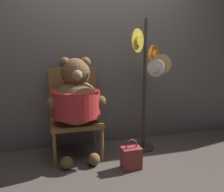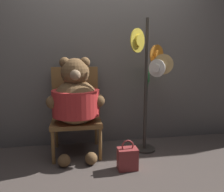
{
  "view_description": "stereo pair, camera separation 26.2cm",
  "coord_description": "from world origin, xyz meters",
  "px_view_note": "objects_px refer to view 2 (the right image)",
  "views": [
    {
      "loc": [
        -0.63,
        -2.24,
        1.18
      ],
      "look_at": [
        0.07,
        0.24,
        0.72
      ],
      "focal_mm": 35.0,
      "sensor_mm": 36.0,
      "label": 1
    },
    {
      "loc": [
        -0.37,
        -2.3,
        1.18
      ],
      "look_at": [
        0.07,
        0.24,
        0.72
      ],
      "focal_mm": 35.0,
      "sensor_mm": 36.0,
      "label": 2
    }
  ],
  "objects_px": {
    "teddy_bear": "(76,100)",
    "hat_display_rack": "(149,78)",
    "handbag_on_ground": "(127,158)",
    "chair": "(76,109)"
  },
  "relations": [
    {
      "from": "handbag_on_ground",
      "to": "teddy_bear",
      "type": "bearing_deg",
      "value": 142.11
    },
    {
      "from": "hat_display_rack",
      "to": "handbag_on_ground",
      "type": "bearing_deg",
      "value": -129.75
    },
    {
      "from": "chair",
      "to": "teddy_bear",
      "type": "distance_m",
      "value": 0.25
    },
    {
      "from": "chair",
      "to": "teddy_bear",
      "type": "relative_size",
      "value": 0.9
    },
    {
      "from": "teddy_bear",
      "to": "hat_display_rack",
      "type": "xyz_separation_m",
      "value": [
        0.9,
        0.05,
        0.23
      ]
    },
    {
      "from": "hat_display_rack",
      "to": "teddy_bear",
      "type": "bearing_deg",
      "value": -176.97
    },
    {
      "from": "chair",
      "to": "teddy_bear",
      "type": "height_order",
      "value": "teddy_bear"
    },
    {
      "from": "teddy_bear",
      "to": "hat_display_rack",
      "type": "height_order",
      "value": "hat_display_rack"
    },
    {
      "from": "chair",
      "to": "handbag_on_ground",
      "type": "distance_m",
      "value": 0.9
    },
    {
      "from": "hat_display_rack",
      "to": "handbag_on_ground",
      "type": "height_order",
      "value": "hat_display_rack"
    }
  ]
}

